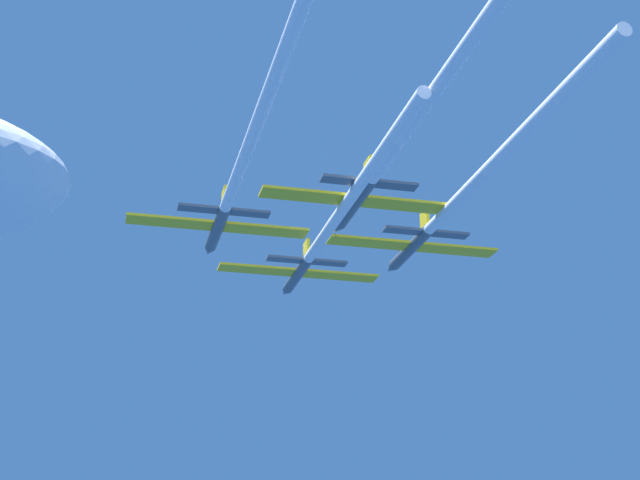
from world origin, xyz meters
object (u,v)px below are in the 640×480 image
object	(u,v)px
jet_lead	(326,234)
jet_right_wing	(456,201)
jet_slot	(394,147)
jet_left_wing	(238,174)

from	to	relation	value
jet_lead	jet_right_wing	bearing A→B (deg)	-47.35
jet_right_wing	jet_slot	size ratio (longest dim) A/B	1.05
jet_lead	jet_left_wing	bearing A→B (deg)	-134.61
jet_left_wing	jet_slot	xyz separation A→B (m)	(10.01, -7.24, -0.06)
jet_right_wing	jet_slot	bearing A→B (deg)	-135.79
jet_left_wing	jet_right_wing	distance (m)	17.54
jet_lead	jet_left_wing	xyz separation A→B (m)	(-9.11, -9.23, 0.52)
jet_left_wing	jet_right_wing	size ratio (longest dim) A/B	1.01
jet_left_wing	jet_right_wing	xyz separation A→B (m)	(17.54, 0.08, -0.38)
jet_lead	jet_right_wing	xyz separation A→B (m)	(8.43, -9.15, 0.13)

